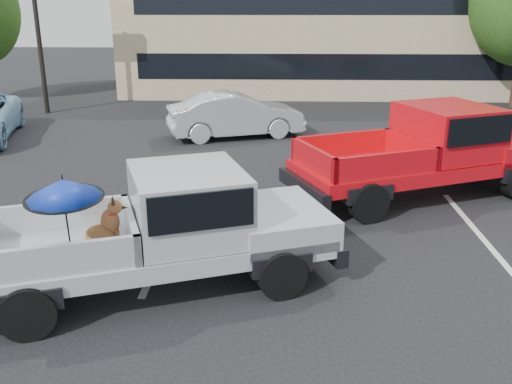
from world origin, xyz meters
TOP-DOWN VIEW (x-y plane):
  - ground at (0.00, 0.00)m, footprint 90.00×90.00m
  - stripe_left at (-3.00, 2.00)m, footprint 0.12×5.00m
  - stripe_right at (3.00, 2.00)m, footprint 0.12×5.00m
  - motel_building at (2.00, 20.99)m, footprint 20.40×8.40m
  - silver_pickup at (-2.52, 0.02)m, footprint 6.02×3.76m
  - red_pickup at (2.78, 4.66)m, footprint 6.57×4.39m
  - silver_sedan at (-2.25, 10.19)m, footprint 4.63×2.80m

SIDE VIEW (x-z plane):
  - ground at x=0.00m, z-range 0.00..0.00m
  - stripe_left at x=-3.00m, z-range 0.00..0.01m
  - stripe_right at x=3.00m, z-range 0.00..0.01m
  - silver_sedan at x=-2.25m, z-range 0.00..1.44m
  - silver_pickup at x=-2.52m, z-range 0.02..2.08m
  - red_pickup at x=2.78m, z-range 0.10..2.15m
  - motel_building at x=2.00m, z-range 0.06..6.36m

